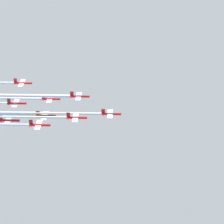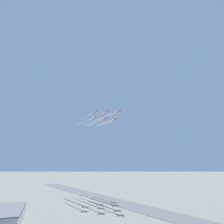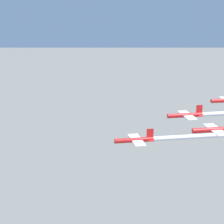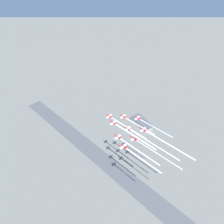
{
  "view_description": "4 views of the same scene",
  "coord_description": "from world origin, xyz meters",
  "px_view_note": "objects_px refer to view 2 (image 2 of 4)",
  "views": [
    {
      "loc": [
        -30.2,
        133.73,
        192.2
      ],
      "look_at": [
        25.82,
        -39.11,
        95.16
      ],
      "focal_mm": 85.0,
      "sensor_mm": 36.0,
      "label": 1
    },
    {
      "loc": [
        -147.88,
        29.04,
        34.95
      ],
      "look_at": [
        32.37,
        -35.47,
        93.46
      ],
      "focal_mm": 28.0,
      "sensor_mm": 36.0,
      "label": 2
    },
    {
      "loc": [
        31.87,
        -122.78,
        120.76
      ],
      "look_at": [
        22.2,
        -38.73,
        97.68
      ],
      "focal_mm": 70.0,
      "sensor_mm": 36.0,
      "label": 3
    },
    {
      "loc": [
        151.44,
        -111.4,
        216.08
      ],
      "look_at": [
        27.3,
        -37.73,
        97.15
      ],
      "focal_mm": 28.0,
      "sensor_mm": 36.0,
      "label": 4
    }
  ],
  "objects_px": {
    "hangar": "(6,218)",
    "jet_3": "(115,120)",
    "jet_2": "(107,111)",
    "jet_6": "(114,120)",
    "jet_1": "(117,112)",
    "jet_4": "(106,118)",
    "jet_8": "(95,117)",
    "jet_7": "(105,119)",
    "jet_0": "(119,112)",
    "jet_5": "(95,112)"
  },
  "relations": [
    {
      "from": "jet_8",
      "to": "jet_4",
      "type": "bearing_deg",
      "value": 120.47
    },
    {
      "from": "jet_1",
      "to": "jet_3",
      "type": "relative_size",
      "value": 1.0
    },
    {
      "from": "jet_1",
      "to": "jet_3",
      "type": "bearing_deg",
      "value": -120.47
    },
    {
      "from": "jet_2",
      "to": "jet_3",
      "type": "distance_m",
      "value": 26.6
    },
    {
      "from": "jet_6",
      "to": "jet_7",
      "type": "height_order",
      "value": "jet_6"
    },
    {
      "from": "jet_4",
      "to": "jet_6",
      "type": "bearing_deg",
      "value": -150.46
    },
    {
      "from": "hangar",
      "to": "jet_3",
      "type": "bearing_deg",
      "value": -53.53
    },
    {
      "from": "jet_6",
      "to": "jet_4",
      "type": "bearing_deg",
      "value": 29.54
    },
    {
      "from": "jet_8",
      "to": "jet_1",
      "type": "bearing_deg",
      "value": 120.47
    },
    {
      "from": "jet_0",
      "to": "jet_3",
      "type": "relative_size",
      "value": 1.0
    },
    {
      "from": "jet_0",
      "to": "jet_8",
      "type": "distance_m",
      "value": 39.72
    },
    {
      "from": "jet_3",
      "to": "jet_4",
      "type": "relative_size",
      "value": 1.0
    },
    {
      "from": "jet_2",
      "to": "jet_0",
      "type": "bearing_deg",
      "value": 120.47
    },
    {
      "from": "hangar",
      "to": "jet_1",
      "type": "relative_size",
      "value": 5.26
    },
    {
      "from": "jet_1",
      "to": "jet_7",
      "type": "bearing_deg",
      "value": -90.0
    },
    {
      "from": "jet_0",
      "to": "jet_8",
      "type": "xyz_separation_m",
      "value": [
        35.2,
        18.38,
        0.7
      ]
    },
    {
      "from": "jet_0",
      "to": "jet_7",
      "type": "distance_m",
      "value": 39.71
    },
    {
      "from": "hangar",
      "to": "jet_8",
      "type": "height_order",
      "value": "jet_8"
    },
    {
      "from": "jet_5",
      "to": "jet_7",
      "type": "xyz_separation_m",
      "value": [
        18.96,
        -18.3,
        -2.94
      ]
    },
    {
      "from": "jet_1",
      "to": "jet_4",
      "type": "bearing_deg",
      "value": -59.53
    },
    {
      "from": "jet_5",
      "to": "jet_0",
      "type": "bearing_deg",
      "value": 120.47
    },
    {
      "from": "hangar",
      "to": "jet_6",
      "type": "distance_m",
      "value": 161.27
    },
    {
      "from": "hangar",
      "to": "jet_6",
      "type": "xyz_separation_m",
      "value": [
        86.92,
        -101.45,
        90.34
      ]
    },
    {
      "from": "jet_0",
      "to": "jet_5",
      "type": "relative_size",
      "value": 1.0
    },
    {
      "from": "jet_5",
      "to": "jet_1",
      "type": "bearing_deg",
      "value": 150.46
    },
    {
      "from": "jet_3",
      "to": "jet_5",
      "type": "xyz_separation_m",
      "value": [
        -8.67,
        29.31,
        4.61
      ]
    },
    {
      "from": "jet_7",
      "to": "jet_8",
      "type": "relative_size",
      "value": 1.0
    },
    {
      "from": "jet_2",
      "to": "jet_8",
      "type": "distance_m",
      "value": 26.03
    },
    {
      "from": "jet_3",
      "to": "jet_4",
      "type": "xyz_separation_m",
      "value": [
        -4.34,
        14.65,
        0.14
      ]
    },
    {
      "from": "jet_4",
      "to": "jet_8",
      "type": "distance_m",
      "value": 15.19
    },
    {
      "from": "jet_1",
      "to": "jet_5",
      "type": "relative_size",
      "value": 1.0
    },
    {
      "from": "jet_6",
      "to": "jet_7",
      "type": "relative_size",
      "value": 1.0
    },
    {
      "from": "jet_0",
      "to": "jet_7",
      "type": "xyz_separation_m",
      "value": [
        39.54,
        3.73,
        0.31
      ]
    },
    {
      "from": "jet_6",
      "to": "jet_7",
      "type": "bearing_deg",
      "value": 0.0
    },
    {
      "from": "jet_6",
      "to": "jet_8",
      "type": "distance_m",
      "value": 30.61
    },
    {
      "from": "jet_3",
      "to": "jet_8",
      "type": "height_order",
      "value": "jet_8"
    },
    {
      "from": "jet_0",
      "to": "jet_4",
      "type": "height_order",
      "value": "jet_0"
    },
    {
      "from": "jet_5",
      "to": "jet_7",
      "type": "bearing_deg",
      "value": -150.46
    },
    {
      "from": "jet_0",
      "to": "jet_6",
      "type": "bearing_deg",
      "value": -120.47
    },
    {
      "from": "jet_4",
      "to": "jet_8",
      "type": "xyz_separation_m",
      "value": [
        10.29,
        11.01,
        1.92
      ]
    },
    {
      "from": "jet_2",
      "to": "jet_4",
      "type": "xyz_separation_m",
      "value": [
        14.62,
        -3.64,
        -3.54
      ]
    },
    {
      "from": "hangar",
      "to": "jet_7",
      "type": "bearing_deg",
      "value": -46.42
    },
    {
      "from": "jet_1",
      "to": "jet_3",
      "type": "distance_m",
      "value": 15.93
    },
    {
      "from": "jet_2",
      "to": "jet_6",
      "type": "bearing_deg",
      "value": -139.64
    },
    {
      "from": "jet_5",
      "to": "jet_8",
      "type": "xyz_separation_m",
      "value": [
        14.62,
        -3.64,
        -2.55
      ]
    },
    {
      "from": "jet_7",
      "to": "jet_8",
      "type": "xyz_separation_m",
      "value": [
        -4.34,
        14.65,
        0.39
      ]
    },
    {
      "from": "jet_4",
      "to": "jet_8",
      "type": "height_order",
      "value": "jet_8"
    },
    {
      "from": "jet_2",
      "to": "jet_4",
      "type": "relative_size",
      "value": 1.0
    },
    {
      "from": "jet_0",
      "to": "jet_4",
      "type": "xyz_separation_m",
      "value": [
        24.91,
        7.37,
        -1.22
      ]
    },
    {
      "from": "jet_5",
      "to": "jet_8",
      "type": "distance_m",
      "value": 15.28
    }
  ]
}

